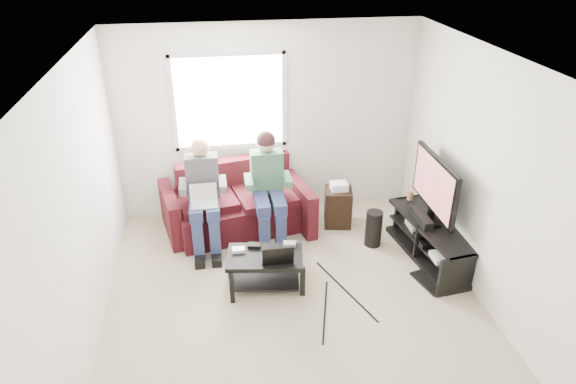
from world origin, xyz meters
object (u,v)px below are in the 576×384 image
Objects in this scene: coffee_table at (265,264)px; tv_stand at (430,243)px; tv at (435,186)px; sofa at (236,206)px; end_table at (338,206)px; subwoofer at (374,228)px.

coffee_table is 0.60× the size of tv_stand.
sofa is at bearing 156.62° from tv.
end_table is at bearing 136.81° from tv.
sofa reaches higher than coffee_table.
sofa is at bearing 174.73° from end_table.
tv_stand is at bearing -33.28° from subwoofer.
coffee_table is at bearing -170.52° from tv.
tv reaches higher than sofa.
end_table is at bearing -5.27° from sofa.
sofa is 4.31× the size of subwoofer.
subwoofer is at bearing 153.91° from tv.
tv_stand is 0.73m from tv.
tv_stand is 1.33m from end_table.
sofa is 1.34m from coffee_table.
subwoofer is at bearing 146.72° from tv_stand.
coffee_table is 2.16m from tv.
tv is at bearing 9.48° from coffee_table.
end_table is at bearing 46.71° from coffee_table.
coffee_table is at bearing -133.29° from end_table.
tv_stand is (2.04, 0.24, -0.09)m from coffee_table.
sofa is 1.36× the size of tv_stand.
sofa is 3.26× the size of end_table.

